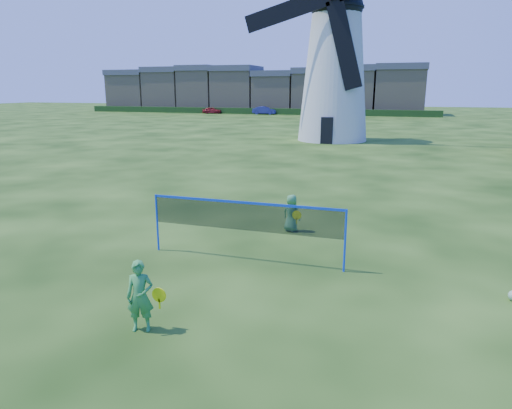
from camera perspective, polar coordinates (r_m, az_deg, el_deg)
The scene contains 9 objects.
ground at distance 11.36m, azimuth -1.75°, elevation -7.87°, with size 220.00×220.00×0.00m, color black.
windmill at distance 39.57m, azimuth 9.73°, elevation 16.57°, with size 13.94×5.72×18.01m.
badminton_net at distance 11.49m, azimuth -1.37°, elevation -1.60°, with size 5.05×0.05×1.55m.
player_girl at distance 8.62m, azimuth -14.18°, elevation -10.98°, with size 0.70×0.46×1.33m.
player_boy at distance 14.06m, azimuth 4.42°, elevation -1.07°, with size 0.68×0.52×1.15m.
terraced_houses at distance 86.06m, azimuth -0.10°, elevation 14.06°, with size 58.65×8.40×8.35m.
hedge at distance 80.19m, azimuth -0.86°, elevation 11.53°, with size 62.00×0.80×1.00m, color #193814.
car_left at distance 81.58m, azimuth -5.50°, elevation 11.56°, with size 1.31×3.25×1.11m, color maroon.
car_right at distance 78.82m, azimuth 1.08°, elevation 11.60°, with size 1.40×4.00×1.32m, color navy.
Camera 1 is at (3.53, -9.92, 4.27)m, focal length 32.21 mm.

